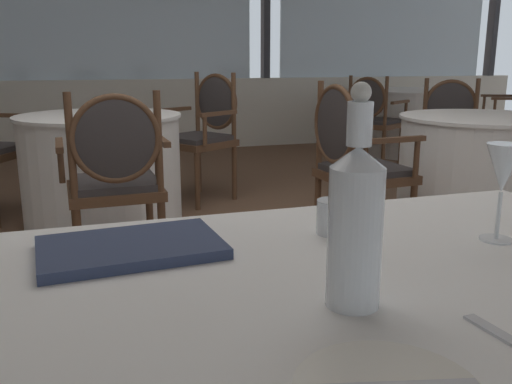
# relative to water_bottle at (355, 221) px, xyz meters

# --- Properties ---
(ground_plane) EXTENTS (14.76, 14.76, 0.00)m
(ground_plane) POSITION_rel_water_bottle_xyz_m (0.21, 1.80, -0.86)
(ground_plane) COLOR brown
(window_wall_far) EXTENTS (10.76, 0.14, 2.78)m
(window_wall_far) POSITION_rel_water_bottle_xyz_m (0.21, 6.06, 0.25)
(window_wall_far) COLOR silver
(window_wall_far) RESTS_ON ground_plane
(water_bottle) EXTENTS (0.08, 0.08, 0.32)m
(water_bottle) POSITION_rel_water_bottle_xyz_m (0.00, 0.00, 0.00)
(water_bottle) COLOR white
(water_bottle) RESTS_ON foreground_table
(wine_glass) EXTENTS (0.07, 0.07, 0.19)m
(wine_glass) POSITION_rel_water_bottle_xyz_m (0.41, 0.18, 0.01)
(wine_glass) COLOR white
(wine_glass) RESTS_ON foreground_table
(water_tumbler) EXTENTS (0.07, 0.07, 0.07)m
(water_tumbler) POSITION_rel_water_bottle_xyz_m (0.12, 0.32, -0.09)
(water_tumbler) COLOR white
(water_tumbler) RESTS_ON foreground_table
(menu_book) EXTENTS (0.34, 0.24, 0.02)m
(menu_book) POSITION_rel_water_bottle_xyz_m (-0.29, 0.32, -0.12)
(menu_book) COLOR #2D3856
(menu_book) RESTS_ON foreground_table
(background_table_0) EXTENTS (1.05, 1.05, 0.74)m
(background_table_0) POSITION_rel_water_bottle_xyz_m (-0.24, 3.04, -0.49)
(background_table_0) COLOR white
(background_table_0) RESTS_ON ground_plane
(dining_chair_0_0) EXTENTS (0.63, 0.65, 0.98)m
(dining_chair_0_0) POSITION_rel_water_bottle_xyz_m (0.57, 3.54, -0.29)
(dining_chair_0_0) COLOR brown
(dining_chair_0_0) RESTS_ON ground_plane
(dining_chair_0_2) EXTENTS (0.55, 0.48, 0.94)m
(dining_chair_0_2) POSITION_rel_water_bottle_xyz_m (-0.21, 2.09, -0.31)
(dining_chair_0_2) COLOR brown
(dining_chair_0_2) RESTS_ON ground_plane
(background_table_1) EXTENTS (1.28, 1.28, 0.74)m
(background_table_1) POSITION_rel_water_bottle_xyz_m (3.38, 4.96, -0.49)
(background_table_1) COLOR white
(background_table_1) RESTS_ON ground_plane
(dining_chair_1_0) EXTENTS (0.56, 0.49, 1.01)m
(dining_chair_1_0) POSITION_rel_water_bottle_xyz_m (3.33, 6.03, -0.27)
(dining_chair_1_0) COLOR brown
(dining_chair_1_0) RESTS_ON ground_plane
(dining_chair_1_1) EXTENTS (0.64, 0.65, 0.92)m
(dining_chair_1_1) POSITION_rel_water_bottle_xyz_m (2.49, 4.38, -0.33)
(dining_chair_1_1) COLOR brown
(dining_chair_1_1) RESTS_ON ground_plane
(dining_chair_1_2) EXTENTS (0.62, 0.64, 0.90)m
(dining_chair_1_2) POSITION_rel_water_bottle_xyz_m (4.33, 4.48, -0.34)
(dining_chair_1_2) COLOR brown
(dining_chair_1_2) RESTS_ON ground_plane
(background_table_3) EXTENTS (1.04, 1.04, 0.74)m
(background_table_3) POSITION_rel_water_bottle_xyz_m (2.06, 2.21, -0.49)
(background_table_3) COLOR white
(background_table_3) RESTS_ON ground_plane
(dining_chair_3_0) EXTENTS (0.50, 0.56, 0.96)m
(dining_chair_3_0) POSITION_rel_water_bottle_xyz_m (1.11, 2.14, -0.31)
(dining_chair_3_0) COLOR brown
(dining_chair_3_0) RESTS_ON ground_plane
(dining_chair_3_2) EXTENTS (0.64, 0.61, 0.93)m
(dining_chair_3_2) POSITION_rel_water_bottle_xyz_m (2.47, 3.06, -0.32)
(dining_chair_3_2) COLOR brown
(dining_chair_3_2) RESTS_ON ground_plane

